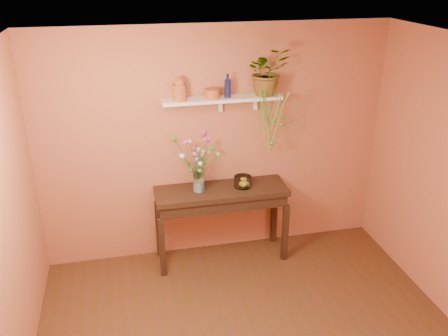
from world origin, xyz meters
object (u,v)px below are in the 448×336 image
(sideboard, at_px, (221,199))
(bouquet, at_px, (198,154))
(terracotta_jug, at_px, (180,90))
(glass_vase, at_px, (199,182))
(spider_plant, at_px, (267,71))
(glass_bowl, at_px, (243,182))
(blue_bottle, at_px, (228,88))

(sideboard, bearing_deg, bouquet, 178.49)
(terracotta_jug, bearing_deg, bouquet, -34.64)
(glass_vase, height_order, bouquet, bouquet)
(spider_plant, distance_m, glass_vase, 1.43)
(sideboard, height_order, glass_bowl, glass_bowl)
(terracotta_jug, bearing_deg, glass_bowl, -9.30)
(sideboard, relative_size, blue_bottle, 5.95)
(sideboard, relative_size, glass_bowl, 7.37)
(spider_plant, bearing_deg, blue_bottle, -176.05)
(terracotta_jug, bearing_deg, sideboard, -15.43)
(glass_vase, bearing_deg, spider_plant, 10.66)
(terracotta_jug, xyz_separation_m, spider_plant, (0.96, 0.04, 0.14))
(glass_vase, bearing_deg, terracotta_jug, 143.95)
(sideboard, xyz_separation_m, glass_vase, (-0.26, -0.00, 0.24))
(blue_bottle, relative_size, bouquet, 0.50)
(blue_bottle, height_order, glass_vase, blue_bottle)
(spider_plant, relative_size, glass_vase, 1.94)
(terracotta_jug, distance_m, bouquet, 0.72)
(terracotta_jug, xyz_separation_m, glass_bowl, (0.67, -0.11, -1.08))
(blue_bottle, bearing_deg, spider_plant, 3.95)
(blue_bottle, xyz_separation_m, glass_vase, (-0.36, -0.12, -1.02))
(bouquet, bearing_deg, spider_plant, 10.14)
(sideboard, xyz_separation_m, spider_plant, (0.54, 0.15, 1.41))
(bouquet, bearing_deg, blue_bottle, 17.53)
(spider_plant, bearing_deg, sideboard, -164.50)
(sideboard, height_order, terracotta_jug, terracotta_jug)
(blue_bottle, bearing_deg, sideboard, -129.02)
(sideboard, relative_size, spider_plant, 2.93)
(sideboard, xyz_separation_m, bouquet, (-0.26, 0.01, 0.58))
(terracotta_jug, distance_m, glass_bowl, 1.28)
(terracotta_jug, height_order, glass_vase, terracotta_jug)
(blue_bottle, height_order, spider_plant, spider_plant)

